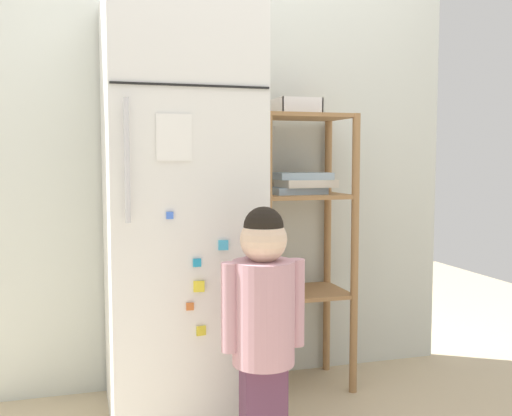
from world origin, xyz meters
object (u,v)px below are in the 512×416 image
refrigerator (179,210)px  pantry_shelf_unit (300,217)px  child_standing (263,312)px  fruit_bin (297,107)px

refrigerator → pantry_shelf_unit: 0.63m
pantry_shelf_unit → refrigerator: bearing=-165.3°
child_standing → fruit_bin: fruit_bin is taller
fruit_bin → pantry_shelf_unit: bearing=-67.3°
refrigerator → pantry_shelf_unit: refrigerator is taller
child_standing → pantry_shelf_unit: 0.84m
child_standing → pantry_shelf_unit: size_ratio=0.72×
refrigerator → fruit_bin: (0.59, 0.18, 0.46)m
pantry_shelf_unit → child_standing: bearing=-119.9°
pantry_shelf_unit → fruit_bin: 0.52m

